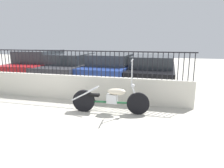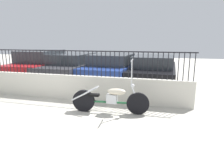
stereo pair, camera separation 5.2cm
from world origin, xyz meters
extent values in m
plane|color=#B7B2A5|center=(0.00, 0.00, 0.00)|extent=(40.00, 40.00, 0.00)
cube|color=beige|center=(0.00, 2.78, 0.40)|extent=(8.17, 0.18, 0.81)
cylinder|color=black|center=(-2.58, 2.78, 1.22)|extent=(0.02, 0.02, 0.82)
cylinder|color=black|center=(-2.44, 2.78, 1.22)|extent=(0.02, 0.02, 0.82)
cylinder|color=black|center=(-2.29, 2.78, 1.22)|extent=(0.02, 0.02, 0.82)
cylinder|color=black|center=(-2.15, 2.78, 1.22)|extent=(0.02, 0.02, 0.82)
cylinder|color=black|center=(-2.01, 2.78, 1.22)|extent=(0.02, 0.02, 0.82)
cylinder|color=black|center=(-1.86, 2.78, 1.22)|extent=(0.02, 0.02, 0.82)
cylinder|color=black|center=(-1.72, 2.78, 1.22)|extent=(0.02, 0.02, 0.82)
cylinder|color=black|center=(-1.58, 2.78, 1.22)|extent=(0.02, 0.02, 0.82)
cylinder|color=black|center=(-1.43, 2.78, 1.22)|extent=(0.02, 0.02, 0.82)
cylinder|color=black|center=(-1.29, 2.78, 1.22)|extent=(0.02, 0.02, 0.82)
cylinder|color=black|center=(-1.15, 2.78, 1.22)|extent=(0.02, 0.02, 0.82)
cylinder|color=black|center=(-1.00, 2.78, 1.22)|extent=(0.02, 0.02, 0.82)
cylinder|color=black|center=(-0.86, 2.78, 1.22)|extent=(0.02, 0.02, 0.82)
cylinder|color=black|center=(-0.72, 2.78, 1.22)|extent=(0.02, 0.02, 0.82)
cylinder|color=black|center=(-0.57, 2.78, 1.22)|extent=(0.02, 0.02, 0.82)
cylinder|color=black|center=(-0.43, 2.78, 1.22)|extent=(0.02, 0.02, 0.82)
cylinder|color=black|center=(-0.29, 2.78, 1.22)|extent=(0.02, 0.02, 0.82)
cylinder|color=black|center=(-0.14, 2.78, 1.22)|extent=(0.02, 0.02, 0.82)
cylinder|color=black|center=(0.00, 2.78, 1.22)|extent=(0.02, 0.02, 0.82)
cylinder|color=black|center=(0.14, 2.78, 1.22)|extent=(0.02, 0.02, 0.82)
cylinder|color=black|center=(0.29, 2.78, 1.22)|extent=(0.02, 0.02, 0.82)
cylinder|color=black|center=(0.43, 2.78, 1.22)|extent=(0.02, 0.02, 0.82)
cylinder|color=black|center=(0.57, 2.78, 1.22)|extent=(0.02, 0.02, 0.82)
cylinder|color=black|center=(0.72, 2.78, 1.22)|extent=(0.02, 0.02, 0.82)
cylinder|color=black|center=(0.86, 2.78, 1.22)|extent=(0.02, 0.02, 0.82)
cylinder|color=black|center=(1.00, 2.78, 1.22)|extent=(0.02, 0.02, 0.82)
cylinder|color=black|center=(1.15, 2.78, 1.22)|extent=(0.02, 0.02, 0.82)
cylinder|color=black|center=(1.29, 2.78, 1.22)|extent=(0.02, 0.02, 0.82)
cylinder|color=black|center=(1.43, 2.78, 1.22)|extent=(0.02, 0.02, 0.82)
cylinder|color=black|center=(1.58, 2.78, 1.22)|extent=(0.02, 0.02, 0.82)
cylinder|color=black|center=(1.72, 2.78, 1.22)|extent=(0.02, 0.02, 0.82)
cylinder|color=black|center=(1.86, 2.78, 1.22)|extent=(0.02, 0.02, 0.82)
cylinder|color=black|center=(2.01, 2.78, 1.22)|extent=(0.02, 0.02, 0.82)
cylinder|color=black|center=(2.15, 2.78, 1.22)|extent=(0.02, 0.02, 0.82)
cylinder|color=black|center=(2.29, 2.78, 1.22)|extent=(0.02, 0.02, 0.82)
cylinder|color=black|center=(2.44, 2.78, 1.22)|extent=(0.02, 0.02, 0.82)
cylinder|color=black|center=(2.58, 2.78, 1.22)|extent=(0.02, 0.02, 0.82)
cylinder|color=black|center=(2.72, 2.78, 1.22)|extent=(0.02, 0.02, 0.82)
cylinder|color=black|center=(2.87, 2.78, 1.22)|extent=(0.02, 0.02, 0.82)
cylinder|color=black|center=(3.01, 2.78, 1.22)|extent=(0.02, 0.02, 0.82)
cylinder|color=black|center=(3.15, 2.78, 1.22)|extent=(0.02, 0.02, 0.82)
cylinder|color=black|center=(3.30, 2.78, 1.22)|extent=(0.02, 0.02, 0.82)
cylinder|color=black|center=(3.44, 2.78, 1.22)|extent=(0.02, 0.02, 0.82)
cylinder|color=black|center=(3.58, 2.78, 1.22)|extent=(0.02, 0.02, 0.82)
cylinder|color=black|center=(3.73, 2.78, 1.22)|extent=(0.02, 0.02, 0.82)
cylinder|color=black|center=(3.87, 2.78, 1.22)|extent=(0.02, 0.02, 0.82)
cylinder|color=black|center=(4.01, 2.78, 1.22)|extent=(0.02, 0.02, 0.82)
cylinder|color=black|center=(0.00, 2.78, 1.61)|extent=(8.17, 0.04, 0.04)
cylinder|color=black|center=(2.58, 1.91, 0.30)|extent=(0.60, 0.12, 0.60)
cylinder|color=black|center=(1.09, 1.77, 0.30)|extent=(0.62, 0.17, 0.61)
cylinder|color=#1E5933|center=(1.84, 1.84, 0.30)|extent=(1.37, 0.18, 0.06)
cube|color=silver|center=(1.89, 1.84, 0.40)|extent=(0.28, 0.18, 0.24)
ellipsoid|color=beige|center=(2.01, 1.86, 0.60)|extent=(0.52, 0.25, 0.18)
cube|color=black|center=(1.39, 1.80, 0.48)|extent=(0.29, 0.19, 0.06)
cylinder|color=silver|center=(2.49, 1.90, 0.55)|extent=(0.22, 0.06, 0.51)
sphere|color=silver|center=(2.43, 1.90, 0.78)|extent=(0.11, 0.11, 0.11)
cylinder|color=silver|center=(2.40, 1.89, 1.12)|extent=(0.03, 0.03, 0.65)
cylinder|color=silver|center=(2.40, 1.89, 1.44)|extent=(0.08, 0.52, 0.03)
cylinder|color=silver|center=(1.15, 1.70, 0.52)|extent=(0.75, 0.11, 0.42)
cylinder|color=silver|center=(1.14, 1.84, 0.52)|extent=(0.75, 0.11, 0.42)
cylinder|color=black|center=(-3.54, 6.93, 0.32)|extent=(0.15, 0.65, 0.64)
cylinder|color=black|center=(-1.92, 7.03, 0.32)|extent=(0.15, 0.65, 0.64)
cylinder|color=black|center=(-3.37, 4.12, 0.32)|extent=(0.15, 0.65, 0.64)
cylinder|color=black|center=(-1.75, 4.22, 0.32)|extent=(0.15, 0.65, 0.64)
cube|color=#AD191E|center=(-2.65, 5.58, 0.58)|extent=(2.00, 4.64, 0.68)
cube|color=#2D3338|center=(-2.63, 5.35, 1.19)|extent=(1.69, 2.27, 0.53)
cylinder|color=black|center=(-1.84, 6.98, 0.32)|extent=(0.11, 0.64, 0.64)
cylinder|color=black|center=(-0.16, 6.99, 0.32)|extent=(0.11, 0.64, 0.64)
cylinder|color=black|center=(-1.83, 4.15, 0.32)|extent=(0.11, 0.64, 0.64)
cylinder|color=black|center=(-0.14, 4.16, 0.32)|extent=(0.11, 0.64, 0.64)
cube|color=#38383D|center=(-0.99, 5.57, 0.57)|extent=(1.82, 4.57, 0.66)
cube|color=#2D3338|center=(-0.99, 5.34, 1.12)|extent=(1.63, 2.20, 0.44)
cylinder|color=black|center=(0.17, 6.81, 0.32)|extent=(0.14, 0.64, 0.64)
cylinder|color=black|center=(1.87, 6.72, 0.32)|extent=(0.14, 0.64, 0.64)
cylinder|color=black|center=(0.03, 4.30, 0.32)|extent=(0.14, 0.64, 0.64)
cylinder|color=black|center=(1.74, 4.21, 0.32)|extent=(0.14, 0.64, 0.64)
cube|color=navy|center=(0.95, 5.51, 0.57)|extent=(2.03, 4.15, 0.65)
cube|color=#2D3338|center=(0.94, 5.30, 1.12)|extent=(1.73, 2.03, 0.45)
cylinder|color=black|center=(1.90, 7.19, 0.32)|extent=(0.13, 0.64, 0.64)
cylinder|color=black|center=(3.62, 7.14, 0.32)|extent=(0.13, 0.64, 0.64)
cylinder|color=black|center=(1.82, 4.49, 0.32)|extent=(0.13, 0.64, 0.64)
cylinder|color=black|center=(3.54, 4.45, 0.32)|extent=(0.13, 0.64, 0.64)
cube|color=black|center=(2.72, 5.82, 0.53)|extent=(1.96, 4.39, 0.58)
cube|color=#2D3338|center=(2.71, 5.60, 1.05)|extent=(1.71, 2.13, 0.47)
camera|label=1|loc=(3.19, -3.15, 1.94)|focal=32.00mm
camera|label=2|loc=(3.24, -3.13, 1.94)|focal=32.00mm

